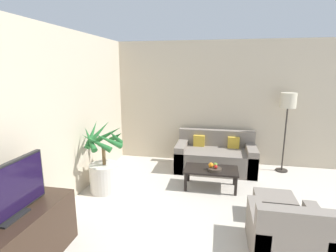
{
  "coord_description": "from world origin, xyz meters",
  "views": [
    {
      "loc": [
        -1.17,
        0.68,
        2.1
      ],
      "look_at": [
        -2.14,
        5.59,
        1.0
      ],
      "focal_mm": 28.0,
      "sensor_mm": 36.0,
      "label": 1
    }
  ],
  "objects_px": {
    "tv_console": "(15,246)",
    "apple_green": "(215,165)",
    "fruit_bowl": "(215,169)",
    "orange_fruit": "(211,165)",
    "apple_red": "(216,167)",
    "potted_palm": "(105,168)",
    "armchair": "(288,236)",
    "coffee_table": "(211,171)",
    "ottoman": "(274,206)",
    "television": "(8,192)",
    "floor_lamp": "(288,105)",
    "sofa_loveseat": "(215,157)"
  },
  "relations": [
    {
      "from": "floor_lamp",
      "to": "orange_fruit",
      "type": "bearing_deg",
      "value": -141.35
    },
    {
      "from": "potted_palm",
      "to": "apple_green",
      "type": "height_order",
      "value": "potted_palm"
    },
    {
      "from": "television",
      "to": "apple_green",
      "type": "distance_m",
      "value": 3.17
    },
    {
      "from": "tv_console",
      "to": "apple_green",
      "type": "distance_m",
      "value": 3.13
    },
    {
      "from": "television",
      "to": "sofa_loveseat",
      "type": "bearing_deg",
      "value": 59.75
    },
    {
      "from": "tv_console",
      "to": "orange_fruit",
      "type": "xyz_separation_m",
      "value": [
        1.89,
        2.38,
        0.13
      ]
    },
    {
      "from": "television",
      "to": "orange_fruit",
      "type": "bearing_deg",
      "value": 51.5
    },
    {
      "from": "floor_lamp",
      "to": "apple_green",
      "type": "xyz_separation_m",
      "value": [
        -1.36,
        -1.1,
        -0.94
      ]
    },
    {
      "from": "television",
      "to": "fruit_bowl",
      "type": "bearing_deg",
      "value": 50.36
    },
    {
      "from": "television",
      "to": "orange_fruit",
      "type": "relative_size",
      "value": 11.24
    },
    {
      "from": "fruit_bowl",
      "to": "armchair",
      "type": "distance_m",
      "value": 1.76
    },
    {
      "from": "potted_palm",
      "to": "armchair",
      "type": "bearing_deg",
      "value": -22.66
    },
    {
      "from": "apple_green",
      "to": "ottoman",
      "type": "bearing_deg",
      "value": -42.97
    },
    {
      "from": "ottoman",
      "to": "orange_fruit",
      "type": "bearing_deg",
      "value": 141.52
    },
    {
      "from": "potted_palm",
      "to": "armchair",
      "type": "relative_size",
      "value": 1.45
    },
    {
      "from": "tv_console",
      "to": "floor_lamp",
      "type": "relative_size",
      "value": 0.87
    },
    {
      "from": "television",
      "to": "sofa_loveseat",
      "type": "relative_size",
      "value": 0.61
    },
    {
      "from": "fruit_bowl",
      "to": "orange_fruit",
      "type": "distance_m",
      "value": 0.1
    },
    {
      "from": "armchair",
      "to": "ottoman",
      "type": "height_order",
      "value": "armchair"
    },
    {
      "from": "television",
      "to": "apple_red",
      "type": "xyz_separation_m",
      "value": [
        1.98,
        2.34,
        -0.48
      ]
    },
    {
      "from": "tv_console",
      "to": "armchair",
      "type": "bearing_deg",
      "value": 16.4
    },
    {
      "from": "ottoman",
      "to": "tv_console",
      "type": "bearing_deg",
      "value": -149.85
    },
    {
      "from": "apple_green",
      "to": "armchair",
      "type": "bearing_deg",
      "value": -62.12
    },
    {
      "from": "apple_red",
      "to": "television",
      "type": "bearing_deg",
      "value": -130.13
    },
    {
      "from": "coffee_table",
      "to": "orange_fruit",
      "type": "height_order",
      "value": "orange_fruit"
    },
    {
      "from": "armchair",
      "to": "fruit_bowl",
      "type": "bearing_deg",
      "value": 119.18
    },
    {
      "from": "floor_lamp",
      "to": "apple_red",
      "type": "distance_m",
      "value": 2.03
    },
    {
      "from": "coffee_table",
      "to": "ottoman",
      "type": "bearing_deg",
      "value": -40.72
    },
    {
      "from": "fruit_bowl",
      "to": "ottoman",
      "type": "height_order",
      "value": "fruit_bowl"
    },
    {
      "from": "ottoman",
      "to": "apple_green",
      "type": "bearing_deg",
      "value": 137.03
    },
    {
      "from": "tv_console",
      "to": "coffee_table",
      "type": "xyz_separation_m",
      "value": [
        1.9,
        2.44,
        -0.01
      ]
    },
    {
      "from": "sofa_loveseat",
      "to": "apple_red",
      "type": "relative_size",
      "value": 25.01
    },
    {
      "from": "apple_red",
      "to": "orange_fruit",
      "type": "xyz_separation_m",
      "value": [
        -0.08,
        0.03,
        0.01
      ]
    },
    {
      "from": "coffee_table",
      "to": "fruit_bowl",
      "type": "height_order",
      "value": "fruit_bowl"
    },
    {
      "from": "coffee_table",
      "to": "fruit_bowl",
      "type": "distance_m",
      "value": 0.12
    },
    {
      "from": "floor_lamp",
      "to": "apple_red",
      "type": "relative_size",
      "value": 25.15
    },
    {
      "from": "apple_green",
      "to": "apple_red",
      "type": "bearing_deg",
      "value": -85.06
    },
    {
      "from": "floor_lamp",
      "to": "tv_console",
      "type": "bearing_deg",
      "value": -133.38
    },
    {
      "from": "potted_palm",
      "to": "sofa_loveseat",
      "type": "height_order",
      "value": "potted_palm"
    },
    {
      "from": "fruit_bowl",
      "to": "armchair",
      "type": "bearing_deg",
      "value": -60.82
    },
    {
      "from": "tv_console",
      "to": "armchair",
      "type": "xyz_separation_m",
      "value": [
        2.82,
        0.83,
        -0.07
      ]
    },
    {
      "from": "floor_lamp",
      "to": "orange_fruit",
      "type": "relative_size",
      "value": 18.53
    },
    {
      "from": "coffee_table",
      "to": "apple_green",
      "type": "relative_size",
      "value": 13.14
    },
    {
      "from": "sofa_loveseat",
      "to": "apple_green",
      "type": "distance_m",
      "value": 0.93
    },
    {
      "from": "apple_red",
      "to": "orange_fruit",
      "type": "height_order",
      "value": "orange_fruit"
    },
    {
      "from": "armchair",
      "to": "orange_fruit",
      "type": "bearing_deg",
      "value": 120.85
    },
    {
      "from": "sofa_loveseat",
      "to": "apple_green",
      "type": "relative_size",
      "value": 22.72
    },
    {
      "from": "sofa_loveseat",
      "to": "apple_red",
      "type": "distance_m",
      "value": 1.02
    },
    {
      "from": "fruit_bowl",
      "to": "ottoman",
      "type": "xyz_separation_m",
      "value": [
        0.86,
        -0.72,
        -0.21
      ]
    },
    {
      "from": "ottoman",
      "to": "potted_palm",
      "type": "bearing_deg",
      "value": 173.12
    }
  ]
}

